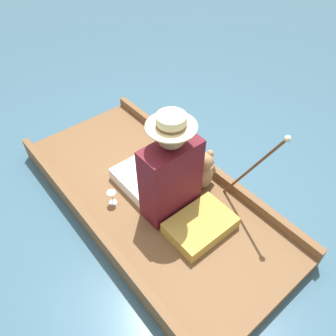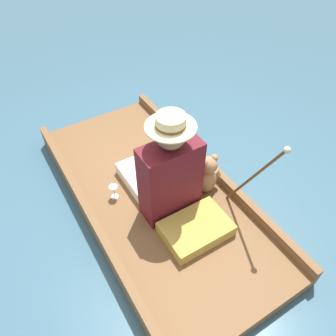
{
  "view_description": "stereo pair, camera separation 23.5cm",
  "coord_description": "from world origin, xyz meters",
  "px_view_note": "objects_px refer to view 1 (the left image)",
  "views": [
    {
      "loc": [
        -1.03,
        -1.47,
        2.22
      ],
      "look_at": [
        0.03,
        -0.18,
        0.55
      ],
      "focal_mm": 35.0,
      "sensor_mm": 36.0,
      "label": 1
    },
    {
      "loc": [
        -0.84,
        -1.6,
        2.22
      ],
      "look_at": [
        0.03,
        -0.18,
        0.55
      ],
      "focal_mm": 35.0,
      "sensor_mm": 36.0,
      "label": 2
    }
  ],
  "objects_px": {
    "wine_glass": "(112,195)",
    "walking_cane": "(256,165)",
    "seated_person": "(164,174)",
    "teddy_bear": "(204,171)"
  },
  "relations": [
    {
      "from": "wine_glass",
      "to": "walking_cane",
      "type": "relative_size",
      "value": 0.15
    },
    {
      "from": "seated_person",
      "to": "wine_glass",
      "type": "height_order",
      "value": "seated_person"
    },
    {
      "from": "seated_person",
      "to": "walking_cane",
      "type": "bearing_deg",
      "value": -42.56
    },
    {
      "from": "seated_person",
      "to": "teddy_bear",
      "type": "xyz_separation_m",
      "value": [
        0.36,
        -0.07,
        -0.15
      ]
    },
    {
      "from": "seated_person",
      "to": "teddy_bear",
      "type": "height_order",
      "value": "seated_person"
    },
    {
      "from": "seated_person",
      "to": "walking_cane",
      "type": "distance_m",
      "value": 0.67
    },
    {
      "from": "teddy_bear",
      "to": "walking_cane",
      "type": "height_order",
      "value": "walking_cane"
    },
    {
      "from": "wine_glass",
      "to": "walking_cane",
      "type": "xyz_separation_m",
      "value": [
        0.79,
        -0.72,
        0.4
      ]
    },
    {
      "from": "teddy_bear",
      "to": "walking_cane",
      "type": "distance_m",
      "value": 0.51
    },
    {
      "from": "teddy_bear",
      "to": "wine_glass",
      "type": "xyz_separation_m",
      "value": [
        -0.69,
        0.33,
        -0.08
      ]
    }
  ]
}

